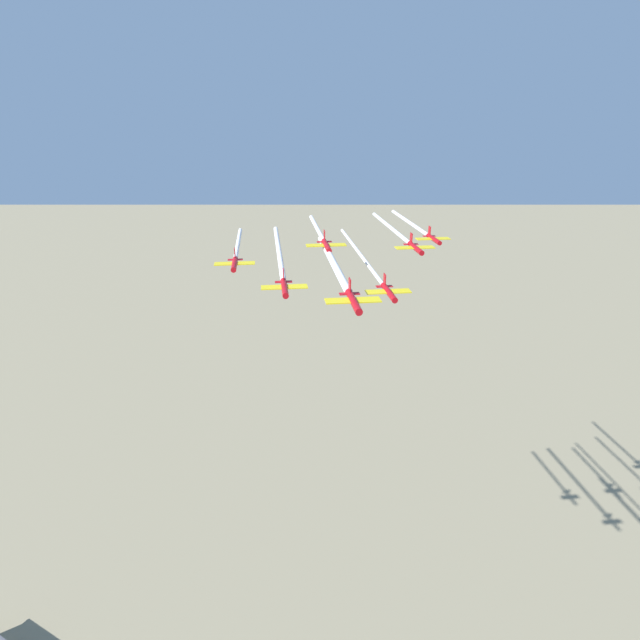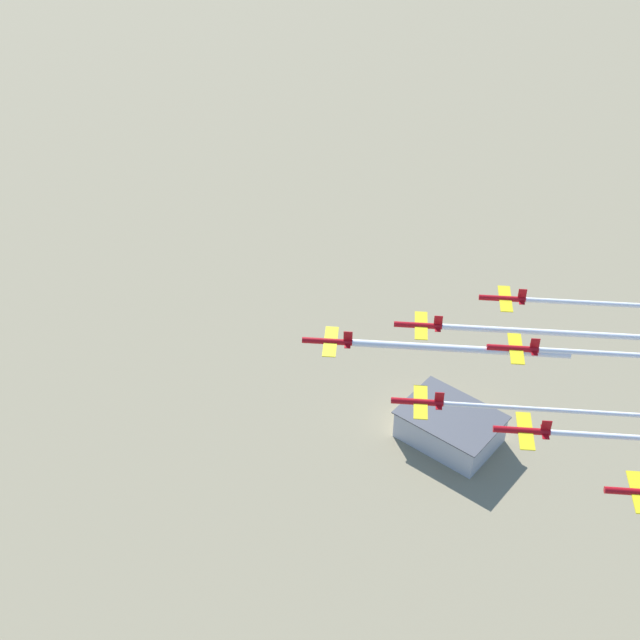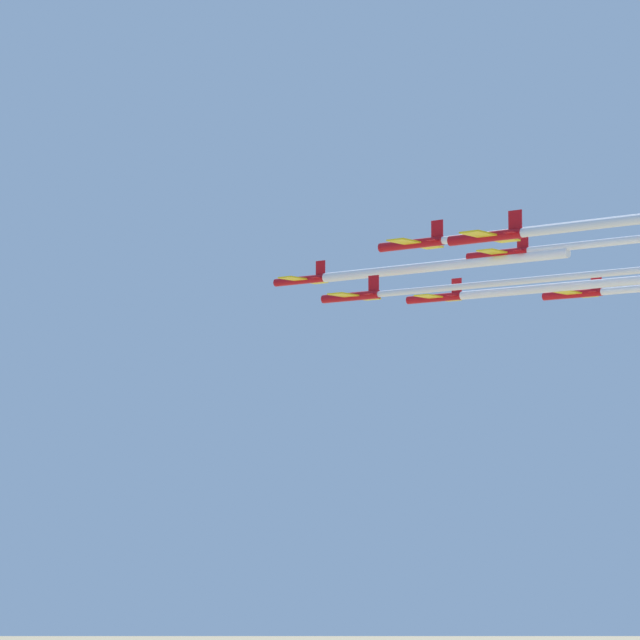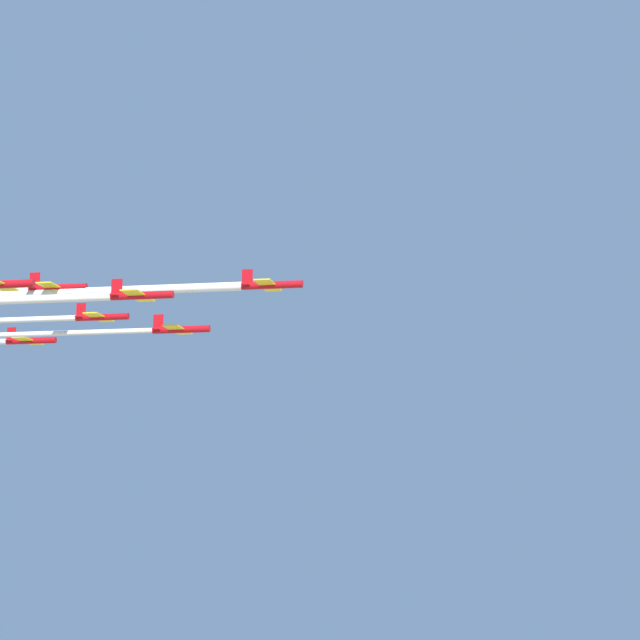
# 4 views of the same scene
# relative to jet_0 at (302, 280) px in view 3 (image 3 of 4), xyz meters

# --- Properties ---
(jet_0) EXTENTS (8.22, 8.08, 2.95)m
(jet_0) POSITION_rel_jet_0_xyz_m (0.00, 0.00, 0.00)
(jet_0) COLOR #B20C14
(jet_1) EXTENTS (8.22, 8.08, 2.95)m
(jet_1) POSITION_rel_jet_0_xyz_m (-18.42, -1.22, -4.30)
(jet_1) COLOR #B20C14
(jet_2) EXTENTS (8.22, 8.08, 2.95)m
(jet_2) POSITION_rel_jet_0_xyz_m (-7.88, -16.69, -2.75)
(jet_2) COLOR #B20C14
(jet_3) EXTENTS (8.22, 8.08, 2.95)m
(jet_3) POSITION_rel_jet_0_xyz_m (-36.84, -2.44, -0.26)
(jet_3) COLOR #B20C14
(jet_4) EXTENTS (8.22, 8.08, 2.95)m
(jet_4) POSITION_rel_jet_0_xyz_m (-26.30, -17.91, 0.75)
(jet_4) COLOR #B20C14
(jet_5) EXTENTS (8.22, 8.08, 2.95)m
(jet_5) POSITION_rel_jet_0_xyz_m (-15.76, -33.38, -2.54)
(jet_5) COLOR #B20C14
(jet_6) EXTENTS (8.22, 8.08, 2.95)m
(jet_6) POSITION_rel_jet_0_xyz_m (-55.25, -3.66, -2.16)
(jet_6) COLOR #B20C14
(smoke_trail_0) EXTENTS (31.58, 22.07, 1.26)m
(smoke_trail_0) POSITION_rel_jet_0_xyz_m (-18.76, -12.78, -0.04)
(smoke_trail_0) COLOR white
(smoke_trail_1) EXTENTS (42.27, 29.13, 0.76)m
(smoke_trail_1) POSITION_rel_jet_0_xyz_m (-42.67, -17.74, -4.34)
(smoke_trail_1) COLOR white
(smoke_trail_2) EXTENTS (39.58, 27.45, 1.11)m
(smoke_trail_2) POSITION_rel_jet_0_xyz_m (-30.69, -32.23, -2.79)
(smoke_trail_2) COLOR white
(smoke_trail_3) EXTENTS (30.53, 21.19, 0.89)m
(smoke_trail_3) POSITION_rel_jet_0_xyz_m (-55.18, -14.94, -0.30)
(smoke_trail_3) COLOR white
(smoke_trail_4) EXTENTS (23.94, 16.71, 0.92)m
(smoke_trail_4) POSITION_rel_jet_0_xyz_m (-41.34, -28.16, 0.71)
(smoke_trail_4) COLOR white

